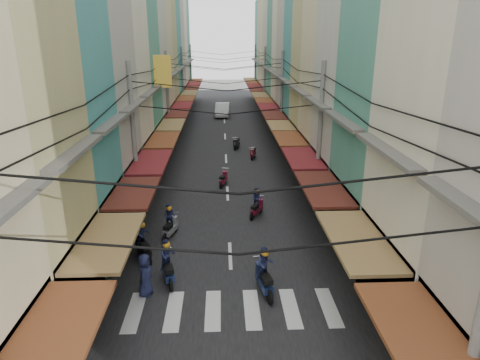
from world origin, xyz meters
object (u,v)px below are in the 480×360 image
object	(u,v)px
bicycle	(341,214)
white_car	(222,116)
market_umbrella	(469,281)
traffic_sign	(352,202)

from	to	relation	value
bicycle	white_car	bearing A→B (deg)	33.87
white_car	bicycle	xyz separation A→B (m)	(6.46, -30.81, 0.00)
white_car	bicycle	size ratio (longest dim) A/B	3.70
market_umbrella	traffic_sign	xyz separation A→B (m)	(-1.49, 7.22, -0.22)
bicycle	traffic_sign	world-z (taller)	traffic_sign
bicycle	market_umbrella	bearing A→B (deg)	-152.77
bicycle	market_umbrella	world-z (taller)	market_umbrella
bicycle	traffic_sign	size ratio (longest dim) A/B	0.54
white_car	market_umbrella	xyz separation A→B (m)	(7.42, -41.33, 2.25)
white_car	market_umbrella	world-z (taller)	market_umbrella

